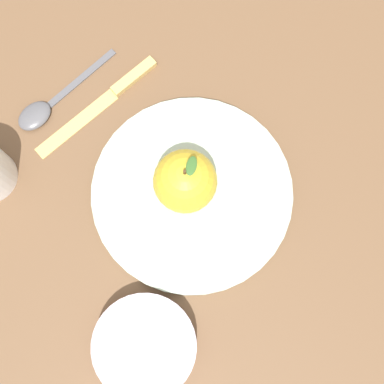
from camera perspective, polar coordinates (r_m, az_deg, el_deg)
name	(u,v)px	position (r m, az deg, el deg)	size (l,w,h in m)	color
ground_plane	(165,187)	(0.72, -2.84, 0.51)	(2.40, 2.40, 0.00)	brown
dinner_plate	(192,194)	(0.70, 0.00, -0.17)	(0.26, 0.26, 0.02)	#B2C6B2
apple	(185,181)	(0.66, -0.71, 1.12)	(0.08, 0.08, 0.09)	gold
side_bowl	(145,346)	(0.68, -4.90, -15.56)	(0.12, 0.12, 0.04)	silver
knife	(108,98)	(0.76, -8.68, 9.58)	(0.20, 0.02, 0.01)	#D8B766
spoon	(45,108)	(0.77, -14.97, 8.40)	(0.16, 0.04, 0.01)	#59595E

